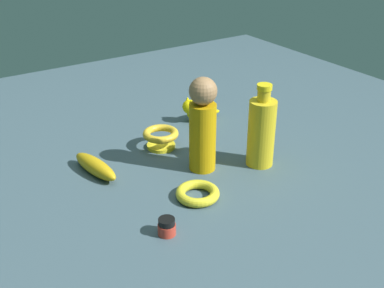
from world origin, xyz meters
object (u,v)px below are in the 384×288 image
(bowl, at_px, (161,137))
(bottle_tall, at_px, (261,131))
(bangle, at_px, (198,193))
(person_figure_adult, at_px, (203,124))
(cat_figurine, at_px, (199,110))
(banana, at_px, (95,166))
(nail_polish_jar, at_px, (167,227))

(bowl, bearing_deg, bottle_tall, -142.61)
(bangle, bearing_deg, person_figure_adult, -38.86)
(bowl, height_order, cat_figurine, cat_figurine)
(person_figure_adult, bearing_deg, banana, 62.74)
(bottle_tall, bearing_deg, bowl, 37.39)
(bowl, distance_m, banana, 0.22)
(person_figure_adult, bearing_deg, bowl, 10.85)
(person_figure_adult, relative_size, cat_figurine, 1.90)
(bowl, bearing_deg, cat_figurine, -63.18)
(bottle_tall, bearing_deg, banana, 63.85)
(person_figure_adult, bearing_deg, nail_polish_jar, 130.72)
(bangle, relative_size, banana, 0.62)
(bottle_tall, xyz_separation_m, nail_polish_jar, (-0.13, 0.37, -0.08))
(bowl, bearing_deg, banana, 99.44)
(bangle, distance_m, banana, 0.29)
(bowl, distance_m, cat_figurine, 0.22)
(person_figure_adult, distance_m, banana, 0.30)
(person_figure_adult, height_order, nail_polish_jar, person_figure_adult)
(cat_figurine, height_order, nail_polish_jar, cat_figurine)
(banana, height_order, cat_figurine, cat_figurine)
(bangle, bearing_deg, banana, 33.61)
(bangle, relative_size, person_figure_adult, 0.42)
(bangle, height_order, banana, banana)
(nail_polish_jar, bearing_deg, bowl, -28.30)
(bowl, bearing_deg, nail_polish_jar, 151.70)
(bowl, height_order, banana, bowl)
(nail_polish_jar, bearing_deg, bangle, -58.78)
(person_figure_adult, bearing_deg, bottle_tall, -114.16)
(bowl, xyz_separation_m, banana, (-0.04, 0.22, -0.01))
(bottle_tall, xyz_separation_m, cat_figurine, (0.33, -0.02, -0.06))
(bowl, distance_m, person_figure_adult, 0.19)
(nail_polish_jar, bearing_deg, banana, 4.50)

